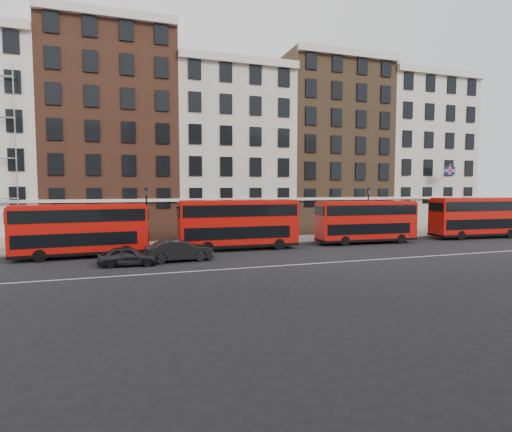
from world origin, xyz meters
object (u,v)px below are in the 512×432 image
object	(u,v)px
bus_c	(366,221)
bus_d	(476,216)
traffic_light	(445,214)
bus_b	(238,223)
car_rear	(128,256)
bus_a	(81,229)
car_front	(179,250)

from	to	relation	value
bus_c	bus_d	distance (m)	13.76
bus_d	traffic_light	bearing A→B (deg)	126.03
bus_b	bus_c	bearing A→B (deg)	1.28
bus_b	car_rear	world-z (taller)	bus_b
bus_a	bus_c	xyz separation A→B (m)	(25.57, 0.00, 0.01)
bus_a	car_rear	bearing A→B (deg)	-56.59
bus_b	car_rear	bearing A→B (deg)	-152.11
bus_d	car_front	size ratio (longest dim) A/B	2.15
bus_b	bus_a	bearing A→B (deg)	-178.71
car_front	bus_d	bearing A→B (deg)	-87.02
car_rear	car_front	size ratio (longest dim) A/B	0.82
bus_c	bus_b	bearing A→B (deg)	-177.14
bus_b	bus_d	distance (m)	26.64
bus_b	bus_c	size ratio (longest dim) A/B	1.05
car_front	traffic_light	world-z (taller)	traffic_light
traffic_light	bus_b	bearing A→B (deg)	-174.01
bus_d	traffic_light	size ratio (longest dim) A/B	3.22
bus_b	traffic_light	size ratio (longest dim) A/B	3.20
bus_a	car_rear	xyz separation A→B (m)	(3.46, -4.62, -1.54)
bus_a	bus_b	bearing A→B (deg)	-3.46
car_rear	bus_d	bearing A→B (deg)	-77.65
car_rear	car_front	distance (m)	3.67
car_front	traffic_light	xyz separation A→B (m)	(30.56, 6.54, 1.64)
bus_d	car_front	xyz separation A→B (m)	(-32.26, -3.92, -1.54)
bus_d	car_front	bearing A→B (deg)	-169.99
bus_a	car_front	xyz separation A→B (m)	(7.07, -3.92, -1.42)
bus_d	car_rear	world-z (taller)	bus_d
bus_a	bus_b	distance (m)	12.68
bus_d	bus_a	bearing A→B (deg)	-176.91
bus_d	bus_c	bearing A→B (deg)	-176.92
car_rear	bus_b	bearing A→B (deg)	-58.37
car_rear	traffic_light	bearing A→B (deg)	-73.03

